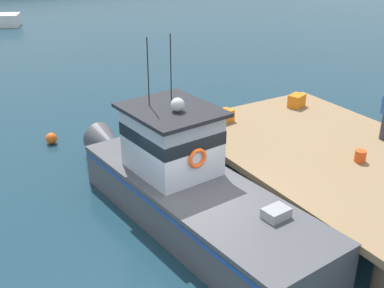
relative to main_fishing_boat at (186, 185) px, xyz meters
The scene contains 7 objects.
ground_plane 1.21m from the main_fishing_boat, 102.51° to the right, with size 200.00×200.00×0.00m, color #193847.
dock 4.70m from the main_fishing_boat, ahead, with size 6.00×9.00×1.20m.
main_fishing_boat is the anchor object (origin of this frame).
crate_single_by_cleat 4.27m from the main_fishing_boat, 42.09° to the left, with size 0.60×0.44×0.40m, color orange.
crate_single_far 6.82m from the main_fishing_boat, 23.24° to the left, with size 0.60×0.44×0.46m, color orange.
bait_bucket 5.03m from the main_fishing_boat, 19.26° to the right, with size 0.32×0.32×0.34m, color #E04C19.
mooring_buoy_inshore 7.00m from the main_fishing_boat, 104.35° to the left, with size 0.41×0.41×0.41m, color #EA5B19.
Camera 1 is at (-5.61, -9.25, 7.44)m, focal length 46.11 mm.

